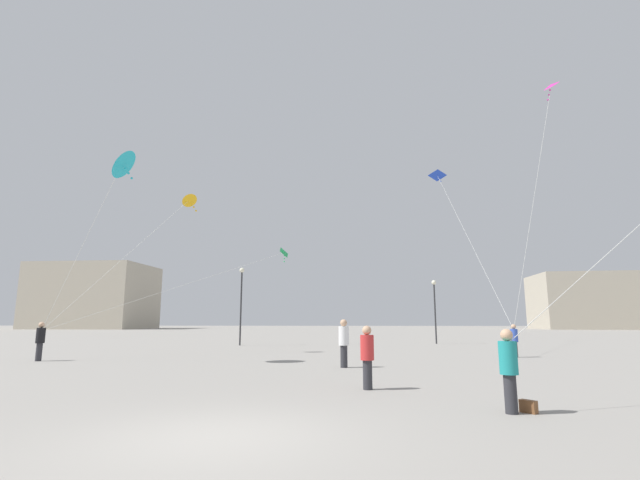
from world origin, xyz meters
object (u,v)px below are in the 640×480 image
kite_magenta_diamond (550,90)px  handbag_beside_flyer (528,407)px  building_left_hall (94,297)px  lamppost_east (241,294)px  kite_cobalt_delta (439,179)px  person_in_teal (509,367)px  person_in_white (344,341)px  person_in_blue (514,339)px  person_in_red (367,354)px  kite_amber_diamond (188,202)px  kite_emerald_delta (279,255)px  person_in_black (40,340)px  building_centre_hall (598,301)px  lamppost_west (435,301)px  kite_cyan_diamond (122,164)px

kite_magenta_diamond → handbag_beside_flyer: size_ratio=41.42×
building_left_hall → lamppost_east: size_ratio=4.16×
kite_cobalt_delta → building_left_hall: 87.73m
person_in_teal → person_in_white: size_ratio=0.88×
person_in_blue → kite_magenta_diamond: 13.43m
person_in_red → lamppost_east: bearing=-136.9°
person_in_red → handbag_beside_flyer: person_in_red is taller
person_in_blue → kite_amber_diamond: size_ratio=0.21×
kite_amber_diamond → building_left_hall: bearing=123.3°
kite_amber_diamond → kite_emerald_delta: bearing=67.9°
person_in_teal → building_left_hall: 106.61m
person_in_black → kite_magenta_diamond: size_ratio=0.13×
person_in_teal → handbag_beside_flyer: size_ratio=4.98×
person_in_black → kite_emerald_delta: size_ratio=0.11×
person_in_black → building_centre_hall: bearing=-76.4°
kite_emerald_delta → building_left_hall: size_ratio=0.65×
person_in_red → lamppost_west: size_ratio=0.33×
kite_amber_diamond → handbag_beside_flyer: (12.70, -15.03, -8.28)m
person_in_teal → person_in_white: (-3.40, 8.47, 0.11)m
kite_emerald_delta → lamppost_west: size_ratio=3.12×
kite_cyan_diamond → kite_amber_diamond: bearing=83.3°
kite_amber_diamond → kite_cobalt_delta: size_ratio=0.49×
kite_magenta_diamond → kite_emerald_delta: size_ratio=0.87×
person_in_teal → person_in_blue: size_ratio=1.01×
person_in_red → building_centre_hall: building_centre_hall is taller
person_in_white → building_centre_hall: 97.37m
person_in_teal → kite_amber_diamond: kite_amber_diamond is taller
person_in_teal → building_centre_hall: bearing=-23.9°
kite_emerald_delta → handbag_beside_flyer: 26.62m
person_in_white → person_in_teal: bearing=61.7°
building_centre_hall → handbag_beside_flyer: bearing=-117.6°
kite_magenta_diamond → building_left_hall: (-67.80, 73.56, -7.06)m
kite_amber_diamond → building_centre_hall: bearing=51.6°
kite_cobalt_delta → building_left_hall: size_ratio=0.67×
person_in_black → kite_cobalt_delta: (21.24, 18.41, 12.68)m
person_in_black → building_centre_hall: size_ratio=0.07×
person_in_blue → building_centre_hall: building_centre_hall is taller
kite_emerald_delta → kite_magenta_diamond: bearing=-31.6°
person_in_blue → lamppost_east: (-16.00, 9.64, 2.82)m
person_in_red → person_in_blue: size_ratio=1.03×
building_left_hall → person_in_red: bearing=-55.9°
person_in_white → kite_amber_diamond: (-8.94, 6.67, 7.41)m
person_in_black → kite_cyan_diamond: bearing=-145.9°
person_in_red → kite_amber_diamond: size_ratio=0.21×
lamppost_west → person_in_red: bearing=-103.8°
person_in_black → kite_emerald_delta: bearing=-68.2°
kite_magenta_diamond → kite_cyan_diamond: kite_magenta_diamond is taller
person_in_black → kite_cyan_diamond: kite_cyan_diamond is taller
kite_magenta_diamond → lamppost_west: size_ratio=2.72×
kite_amber_diamond → handbag_beside_flyer: size_ratio=23.69×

